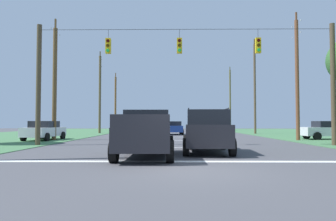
{
  "coord_description": "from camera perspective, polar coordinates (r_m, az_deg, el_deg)",
  "views": [
    {
      "loc": [
        -0.53,
        -9.14,
        1.45
      ],
      "look_at": [
        -0.79,
        12.08,
        2.25
      ],
      "focal_mm": 32.49,
      "sensor_mm": 36.0,
      "label": 1
    }
  ],
  "objects": [
    {
      "name": "utility_pole_far_right",
      "position": [
        38.63,
        15.97,
        4.22
      ],
      "size": [
        0.27,
        1.78,
        11.64
      ],
      "color": "brown",
      "rests_on": "ground"
    },
    {
      "name": "utility_pole_near_left",
      "position": [
        52.95,
        11.58,
        2.31
      ],
      "size": [
        0.26,
        1.92,
        10.9
      ],
      "color": "brown",
      "rests_on": "ground"
    },
    {
      "name": "overhead_signal_span",
      "position": [
        18.9,
        3.12,
        6.05
      ],
      "size": [
        18.52,
        0.31,
        7.54
      ],
      "color": "#4D3F2C",
      "rests_on": "ground"
    },
    {
      "name": "ground_plane",
      "position": [
        9.27,
        4.04,
        -11.13
      ],
      "size": [
        120.0,
        120.0,
        0.0
      ],
      "primitive_type": "plane",
      "color": "#47474C"
    },
    {
      "name": "lane_dash_1",
      "position": [
        23.72,
        2.0,
        -5.65
      ],
      "size": [
        2.5,
        0.15,
        0.01
      ],
      "primitive_type": "cube",
      "rotation": [
        0.0,
        0.0,
        1.57
      ],
      "color": "white",
      "rests_on": "ground"
    },
    {
      "name": "suv_black",
      "position": [
        14.54,
        7.22,
        -3.67
      ],
      "size": [
        2.4,
        4.89,
        2.05
      ],
      "color": "black",
      "rests_on": "ground"
    },
    {
      "name": "lane_dash_4",
      "position": [
        44.3,
        1.4,
        -4.03
      ],
      "size": [
        2.5,
        0.15,
        0.01
      ],
      "primitive_type": "cube",
      "rotation": [
        0.0,
        0.0,
        1.57
      ],
      "color": "white",
      "rests_on": "ground"
    },
    {
      "name": "stop_bar_stripe",
      "position": [
        11.26,
        3.44,
        -9.52
      ],
      "size": [
        15.58,
        0.45,
        0.01
      ],
      "primitive_type": "cube",
      "color": "white",
      "rests_on": "ground"
    },
    {
      "name": "lane_dash_3",
      "position": [
        40.21,
        1.47,
        -4.22
      ],
      "size": [
        2.5,
        0.15,
        0.01
      ],
      "primitive_type": "cube",
      "rotation": [
        0.0,
        0.0,
        1.57
      ],
      "color": "white",
      "rests_on": "ground"
    },
    {
      "name": "lane_dash_2",
      "position": [
        29.24,
        1.76,
        -4.99
      ],
      "size": [
        2.5,
        0.15,
        0.01
      ],
      "primitive_type": "cube",
      "rotation": [
        0.0,
        0.0,
        1.57
      ],
      "color": "white",
      "rests_on": "ground"
    },
    {
      "name": "distant_car_oncoming",
      "position": [
        34.91,
        1.06,
        -3.24
      ],
      "size": [
        2.21,
        4.4,
        1.52
      ],
      "color": "navy",
      "rests_on": "ground"
    },
    {
      "name": "distant_car_crossing_white",
      "position": [
        25.99,
        -22.2,
        -3.45
      ],
      "size": [
        2.22,
        4.4,
        1.52
      ],
      "color": "silver",
      "rests_on": "ground"
    },
    {
      "name": "utility_pole_mid_right",
      "position": [
        26.14,
        23.07,
        5.92
      ],
      "size": [
        0.29,
        1.75,
        10.16
      ],
      "color": "brown",
      "rests_on": "ground"
    },
    {
      "name": "pickup_truck",
      "position": [
        12.78,
        -4.1,
        -4.31
      ],
      "size": [
        2.3,
        5.41,
        1.95
      ],
      "color": "black",
      "rests_on": "ground"
    },
    {
      "name": "utility_pole_distant_left",
      "position": [
        51.63,
        -9.84,
        1.42
      ],
      "size": [
        0.32,
        1.84,
        9.71
      ],
      "color": "brown",
      "rests_on": "ground"
    },
    {
      "name": "distant_car_far_parked",
      "position": [
        28.32,
        27.91,
        -3.24
      ],
      "size": [
        4.35,
        2.13,
        1.52
      ],
      "color": "silver",
      "rests_on": "ground"
    },
    {
      "name": "utility_pole_distant_right",
      "position": [
        39.78,
        -12.66,
        3.31
      ],
      "size": [
        0.3,
        1.67,
        10.5
      ],
      "color": "brown",
      "rests_on": "ground"
    },
    {
      "name": "lane_dash_0",
      "position": [
        17.22,
        2.48,
        -6.97
      ],
      "size": [
        2.5,
        0.15,
        0.01
      ],
      "primitive_type": "cube",
      "rotation": [
        0.0,
        0.0,
        1.57
      ],
      "color": "white",
      "rests_on": "ground"
    },
    {
      "name": "utility_pole_far_left",
      "position": [
        25.93,
        -20.49,
        5.01
      ],
      "size": [
        0.33,
        1.94,
        9.73
      ],
      "color": "brown",
      "rests_on": "ground"
    }
  ]
}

